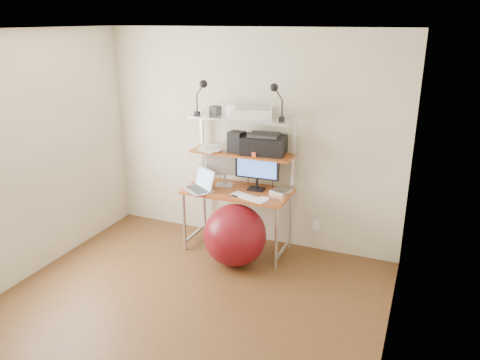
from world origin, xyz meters
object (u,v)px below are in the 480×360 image
at_px(laptop, 201,186).
at_px(printer, 264,144).
at_px(monitor_black, 257,168).
at_px(monitor_silver, 225,164).
at_px(exercise_ball, 235,235).

bearing_deg(laptop, printer, 61.66).
height_order(monitor_black, printer, printer).
height_order(monitor_silver, exercise_ball, monitor_silver).
relative_size(printer, exercise_ball, 0.75).
bearing_deg(exercise_ball, printer, 75.28).
bearing_deg(printer, monitor_black, -134.28).
bearing_deg(monitor_black, exercise_ball, -103.14).
distance_m(monitor_silver, printer, 0.52).
height_order(monitor_silver, printer, printer).
distance_m(monitor_black, laptop, 0.67).
height_order(monitor_black, exercise_ball, monitor_black).
bearing_deg(monitor_silver, printer, -5.92).
xyz_separation_m(monitor_black, printer, (0.05, 0.07, 0.26)).
distance_m(printer, exercise_ball, 1.06).
bearing_deg(exercise_ball, monitor_silver, 125.80).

